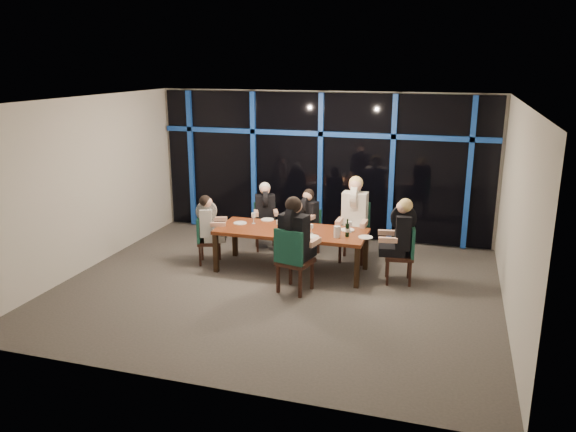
{
  "coord_description": "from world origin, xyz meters",
  "views": [
    {
      "loc": [
        2.64,
        -8.11,
        3.57
      ],
      "look_at": [
        0.0,
        0.6,
        1.05
      ],
      "focal_mm": 35.0,
      "sensor_mm": 36.0,
      "label": 1
    }
  ],
  "objects": [
    {
      "name": "room",
      "position": [
        0.0,
        0.0,
        2.02
      ],
      "size": [
        7.04,
        7.0,
        3.02
      ],
      "color": "#55504B",
      "rests_on": "ground"
    },
    {
      "name": "window_wall",
      "position": [
        0.01,
        2.93,
        1.55
      ],
      "size": [
        6.86,
        0.43,
        2.94
      ],
      "color": "black",
      "rests_on": "ground"
    },
    {
      "name": "dining_table",
      "position": [
        0.0,
        0.8,
        0.68
      ],
      "size": [
        2.6,
        1.0,
        0.75
      ],
      "color": "brown",
      "rests_on": "ground"
    },
    {
      "name": "chair_far_left",
      "position": [
        -0.85,
        1.85,
        0.51
      ],
      "size": [
        0.55,
        0.55,
        0.9
      ],
      "rotation": [
        0.0,
        0.0,
        0.4
      ],
      "color": "black",
      "rests_on": "ground"
    },
    {
      "name": "chair_far_mid",
      "position": [
        0.06,
        1.79,
        0.48
      ],
      "size": [
        0.5,
        0.5,
        0.86
      ],
      "rotation": [
        0.0,
        0.0,
        -0.3
      ],
      "color": "black",
      "rests_on": "ground"
    },
    {
      "name": "chair_far_right",
      "position": [
        0.95,
        1.71,
        0.6
      ],
      "size": [
        0.51,
        0.51,
        1.08
      ],
      "rotation": [
        0.0,
        0.0,
        -0.02
      ],
      "color": "black",
      "rests_on": "ground"
    },
    {
      "name": "chair_end_left",
      "position": [
        -1.6,
        0.71,
        0.48
      ],
      "size": [
        0.51,
        0.51,
        0.87
      ],
      "rotation": [
        0.0,
        0.0,
        1.89
      ],
      "color": "black",
      "rests_on": "ground"
    },
    {
      "name": "chair_end_right",
      "position": [
        1.94,
        0.82,
        0.55
      ],
      "size": [
        0.52,
        0.52,
        0.98
      ],
      "rotation": [
        0.0,
        0.0,
        4.87
      ],
      "color": "black",
      "rests_on": "ground"
    },
    {
      "name": "chair_near_mid",
      "position": [
        0.3,
        -0.15,
        0.6
      ],
      "size": [
        0.6,
        0.6,
        1.07
      ],
      "rotation": [
        0.0,
        0.0,
        2.91
      ],
      "color": "black",
      "rests_on": "ground"
    },
    {
      "name": "diner_far_left",
      "position": [
        -0.82,
        1.78,
        0.87
      ],
      "size": [
        0.56,
        0.62,
        0.88
      ],
      "rotation": [
        0.0,
        0.0,
        0.4
      ],
      "color": "black",
      "rests_on": "ground"
    },
    {
      "name": "diner_far_mid",
      "position": [
        0.04,
        1.72,
        0.83
      ],
      "size": [
        0.51,
        0.59,
        0.84
      ],
      "rotation": [
        0.0,
        0.0,
        -0.3
      ],
      "color": "black",
      "rests_on": "ground"
    },
    {
      "name": "diner_far_right",
      "position": [
        0.95,
        1.62,
        1.03
      ],
      "size": [
        0.54,
        0.67,
        1.05
      ],
      "rotation": [
        0.0,
        0.0,
        -0.02
      ],
      "color": "silver",
      "rests_on": "ground"
    },
    {
      "name": "diner_end_left",
      "position": [
        -1.53,
        0.73,
        0.83
      ],
      "size": [
        0.59,
        0.52,
        0.85
      ],
      "rotation": [
        0.0,
        0.0,
        1.89
      ],
      "color": "black",
      "rests_on": "ground"
    },
    {
      "name": "diner_end_right",
      "position": [
        1.86,
        0.81,
        0.94
      ],
      "size": [
        0.64,
        0.53,
        0.95
      ],
      "rotation": [
        0.0,
        0.0,
        4.87
      ],
      "color": "black",
      "rests_on": "ground"
    },
    {
      "name": "diner_near_mid",
      "position": [
        0.32,
        -0.06,
        1.02
      ],
      "size": [
        0.6,
        0.72,
        1.04
      ],
      "rotation": [
        0.0,
        0.0,
        2.91
      ],
      "color": "black",
      "rests_on": "ground"
    },
    {
      "name": "plate_far_left",
      "position": [
        -0.6,
        1.26,
        0.76
      ],
      "size": [
        0.24,
        0.24,
        0.01
      ],
      "primitive_type": "cylinder",
      "color": "white",
      "rests_on": "dining_table"
    },
    {
      "name": "plate_far_mid",
      "position": [
        -0.13,
        1.19,
        0.76
      ],
      "size": [
        0.24,
        0.24,
        0.01
      ],
      "primitive_type": "cylinder",
      "color": "white",
      "rests_on": "dining_table"
    },
    {
      "name": "plate_far_right",
      "position": [
        0.94,
        1.05,
        0.76
      ],
      "size": [
        0.24,
        0.24,
        0.01
      ],
      "primitive_type": "cylinder",
      "color": "white",
      "rests_on": "dining_table"
    },
    {
      "name": "plate_end_left",
      "position": [
        -1.0,
        0.91,
        0.76
      ],
      "size": [
        0.24,
        0.24,
        0.01
      ],
      "primitive_type": "cylinder",
      "color": "white",
      "rests_on": "dining_table"
    },
    {
      "name": "plate_end_right",
      "position": [
        1.28,
        0.72,
        0.76
      ],
      "size": [
        0.24,
        0.24,
        0.01
      ],
      "primitive_type": "cylinder",
      "color": "white",
      "rests_on": "dining_table"
    },
    {
      "name": "plate_near_mid",
      "position": [
        0.45,
        0.49,
        0.76
      ],
      "size": [
        0.24,
        0.24,
        0.01
      ],
      "primitive_type": "cylinder",
      "color": "white",
      "rests_on": "dining_table"
    },
    {
      "name": "wine_bottle",
      "position": [
        1.0,
        0.7,
        0.87
      ],
      "size": [
        0.07,
        0.07,
        0.3
      ],
      "rotation": [
        0.0,
        0.0,
        0.28
      ],
      "color": "black",
      "rests_on": "dining_table"
    },
    {
      "name": "water_pitcher",
      "position": [
        0.85,
        0.6,
        0.85
      ],
      "size": [
        0.12,
        0.11,
        0.19
      ],
      "rotation": [
        0.0,
        0.0,
        0.24
      ],
      "color": "silver",
      "rests_on": "dining_table"
    },
    {
      "name": "tea_light",
      "position": [
        -0.0,
        0.52,
        0.77
      ],
      "size": [
        0.06,
        0.06,
        0.03
      ],
      "primitive_type": "cylinder",
      "color": "#FFAE4C",
      "rests_on": "dining_table"
    },
    {
      "name": "wine_glass_a",
      "position": [
        -0.21,
        0.71,
        0.88
      ],
      "size": [
        0.07,
        0.07,
        0.18
      ],
      "color": "silver",
      "rests_on": "dining_table"
    },
    {
      "name": "wine_glass_b",
      "position": [
        0.07,
        0.86,
        0.89
      ],
      "size": [
        0.07,
        0.07,
        0.19
      ],
      "color": "silver",
      "rests_on": "dining_table"
    },
    {
      "name": "wine_glass_c",
      "position": [
        0.39,
        0.68,
        0.87
      ],
      "size": [
        0.06,
        0.06,
        0.16
      ],
      "color": "silver",
      "rests_on": "dining_table"
    },
    {
      "name": "wine_glass_d",
      "position": [
        -0.76,
        0.98,
        0.89
      ],
      "size": [
        0.08,
        0.08,
        0.2
      ],
      "color": "white",
      "rests_on": "dining_table"
    },
    {
      "name": "wine_glass_e",
      "position": [
        1.0,
        0.94,
        0.89
      ],
      "size": [
        0.07,
        0.07,
        0.19
      ],
      "color": "silver",
      "rests_on": "dining_table"
    }
  ]
}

